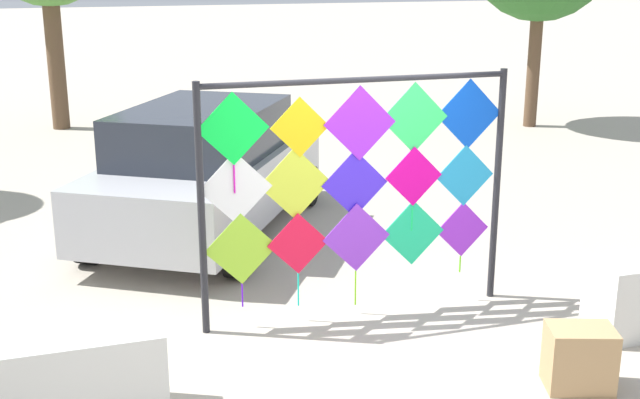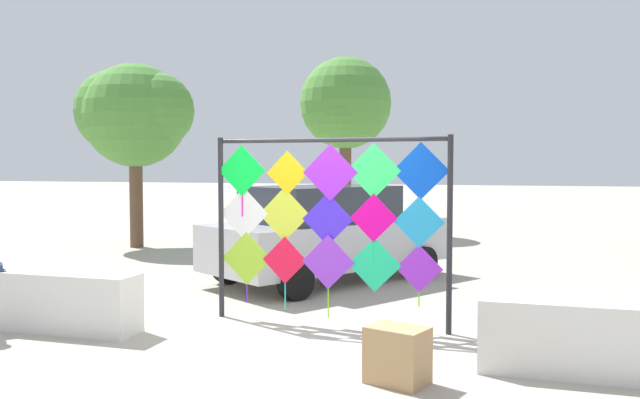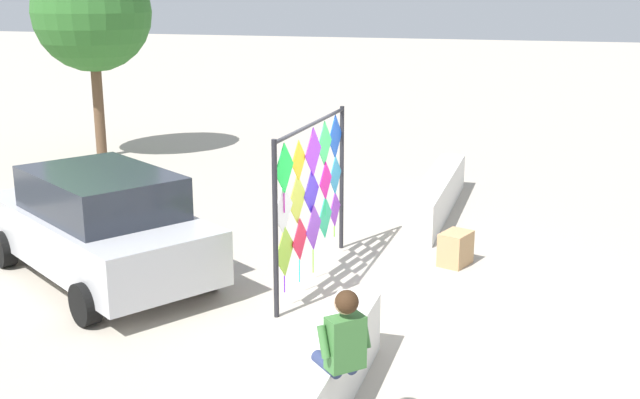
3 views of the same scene
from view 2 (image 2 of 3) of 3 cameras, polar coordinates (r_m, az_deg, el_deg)
The scene contains 6 objects.
ground at distance 7.64m, azimuth -1.86°, elevation -12.52°, with size 120.00×120.00×0.00m, color #ADA393.
kite_display_rack at distance 8.34m, azimuth 0.64°, elevation -1.07°, with size 3.11×0.13×2.41m.
parked_car at distance 11.54m, azimuth 0.53°, elevation -2.92°, with size 3.88×4.65×1.68m.
cardboard_box_large at distance 6.35m, azimuth 6.74°, elevation -13.29°, with size 0.54×0.39×0.54m, color tan.
tree_palm_like at distance 16.98m, azimuth -15.69°, elevation 7.23°, with size 3.11×2.55×4.54m.
tree_far_right at distance 19.51m, azimuth 2.04°, elevation 8.16°, with size 2.70×2.70×5.22m.
Camera 2 is at (2.37, -6.97, 2.05)m, focal length 36.83 mm.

